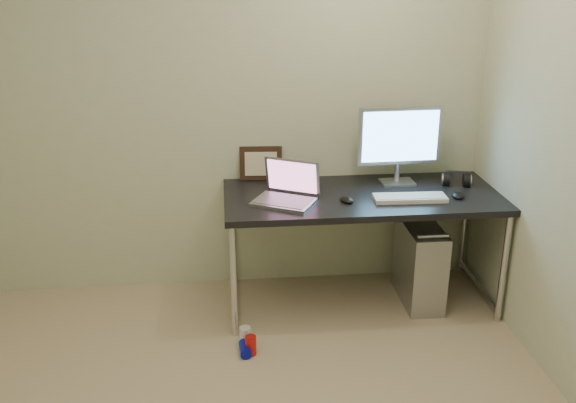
{
  "coord_description": "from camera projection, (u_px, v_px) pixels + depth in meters",
  "views": [
    {
      "loc": [
        0.06,
        -2.3,
        2.11
      ],
      "look_at": [
        0.39,
        1.03,
        0.85
      ],
      "focal_mm": 40.0,
      "sensor_mm": 36.0,
      "label": 1
    }
  ],
  "objects": [
    {
      "name": "cable_b",
      "position": [
        412.0,
        227.0,
        4.43
      ],
      "size": [
        0.02,
        0.11,
        0.71
      ],
      "primitive_type": "cylinder",
      "rotation": [
        0.14,
        0.0,
        0.09
      ],
      "color": "black",
      "rests_on": "ground"
    },
    {
      "name": "wall_back",
      "position": [
        215.0,
        105.0,
        4.07
      ],
      "size": [
        3.5,
        0.02,
        2.5
      ],
      "primitive_type": "cube",
      "color": "beige",
      "rests_on": "ground"
    },
    {
      "name": "desk",
      "position": [
        362.0,
        205.0,
        4.0
      ],
      "size": [
        1.71,
        0.75,
        0.75
      ],
      "color": "black",
      "rests_on": "ground"
    },
    {
      "name": "can_red",
      "position": [
        251.0,
        345.0,
        3.64
      ],
      "size": [
        0.08,
        0.08,
        0.12
      ],
      "primitive_type": "cylinder",
      "rotation": [
        0.0,
        0.0,
        0.24
      ],
      "color": "red",
      "rests_on": "ground"
    },
    {
      "name": "laptop",
      "position": [
        287.0,
        192.0,
        3.85
      ],
      "size": [
        0.44,
        0.41,
        0.24
      ],
      "rotation": [
        0.0,
        0.0,
        -0.49
      ],
      "color": "#B1B2B8",
      "rests_on": "desk"
    },
    {
      "name": "keyboard",
      "position": [
        410.0,
        198.0,
        3.87
      ],
      "size": [
        0.44,
        0.16,
        0.03
      ],
      "primitive_type": "cube",
      "rotation": [
        0.0,
        0.0,
        -0.03
      ],
      "color": "silver",
      "rests_on": "desk"
    },
    {
      "name": "tower_computer",
      "position": [
        419.0,
        263.0,
        4.17
      ],
      "size": [
        0.22,
        0.51,
        0.56
      ],
      "rotation": [
        0.0,
        0.0,
        -0.0
      ],
      "color": "#A1A1A6",
      "rests_on": "ground"
    },
    {
      "name": "headphones",
      "position": [
        456.0,
        180.0,
        4.13
      ],
      "size": [
        0.2,
        0.11,
        0.12
      ],
      "rotation": [
        0.0,
        0.0,
        -0.27
      ],
      "color": "black",
      "rests_on": "desk"
    },
    {
      "name": "can_white",
      "position": [
        245.0,
        336.0,
        3.73
      ],
      "size": [
        0.08,
        0.08,
        0.12
      ],
      "primitive_type": "cylinder",
      "rotation": [
        0.0,
        0.0,
        0.25
      ],
      "color": "white",
      "rests_on": "ground"
    },
    {
      "name": "cable_a",
      "position": [
        399.0,
        224.0,
        4.44
      ],
      "size": [
        0.01,
        0.16,
        0.69
      ],
      "primitive_type": "cylinder",
      "rotation": [
        0.21,
        0.0,
        0.0
      ],
      "color": "black",
      "rests_on": "ground"
    },
    {
      "name": "can_blue",
      "position": [
        245.0,
        349.0,
        3.65
      ],
      "size": [
        0.07,
        0.12,
        0.07
      ],
      "primitive_type": "cylinder",
      "rotation": [
        1.57,
        0.0,
        0.06
      ],
      "color": "#0910A4",
      "rests_on": "ground"
    },
    {
      "name": "webcam",
      "position": [
        301.0,
        171.0,
        4.14
      ],
      "size": [
        0.04,
        0.03,
        0.12
      ],
      "rotation": [
        0.0,
        0.0,
        -0.03
      ],
      "color": "silver",
      "rests_on": "desk"
    },
    {
      "name": "mouse_left",
      "position": [
        347.0,
        199.0,
        3.85
      ],
      "size": [
        0.1,
        0.13,
        0.04
      ],
      "primitive_type": "ellipsoid",
      "rotation": [
        0.0,
        0.0,
        0.29
      ],
      "color": "black",
      "rests_on": "desk"
    },
    {
      "name": "monitor",
      "position": [
        400.0,
        139.0,
        4.07
      ],
      "size": [
        0.54,
        0.16,
        0.5
      ],
      "rotation": [
        0.0,
        0.0,
        0.04
      ],
      "color": "#B1B2B8",
      "rests_on": "desk"
    },
    {
      "name": "mouse_right",
      "position": [
        458.0,
        194.0,
        3.92
      ],
      "size": [
        0.1,
        0.13,
        0.04
      ],
      "primitive_type": "ellipsoid",
      "rotation": [
        0.0,
        0.0,
        -0.2
      ],
      "color": "black",
      "rests_on": "desk"
    },
    {
      "name": "picture_frame",
      "position": [
        261.0,
        163.0,
        4.21
      ],
      "size": [
        0.28,
        0.1,
        0.22
      ],
      "primitive_type": "cube",
      "rotation": [
        -0.21,
        0.0,
        -0.07
      ],
      "color": "black",
      "rests_on": "desk"
    }
  ]
}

